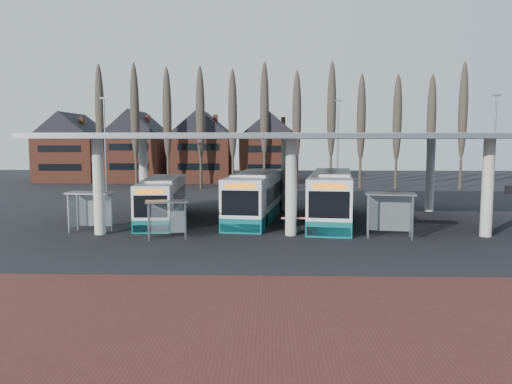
{
  "coord_description": "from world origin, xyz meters",
  "views": [
    {
      "loc": [
        -1.3,
        -28.19,
        5.9
      ],
      "look_at": [
        -2.3,
        7.0,
        2.24
      ],
      "focal_mm": 35.0,
      "sensor_mm": 36.0,
      "label": 1
    }
  ],
  "objects_px": {
    "bus_2": "(331,197)",
    "shelter_2": "(390,205)",
    "shelter_0": "(91,203)",
    "shelter_1": "(167,211)",
    "bus_0": "(163,200)",
    "bus_1": "(257,196)"
  },
  "relations": [
    {
      "from": "bus_0",
      "to": "bus_2",
      "type": "relative_size",
      "value": 0.85
    },
    {
      "from": "shelter_0",
      "to": "shelter_1",
      "type": "relative_size",
      "value": 1.1
    },
    {
      "from": "bus_2",
      "to": "shelter_2",
      "type": "relative_size",
      "value": 4.28
    },
    {
      "from": "bus_2",
      "to": "shelter_1",
      "type": "xyz_separation_m",
      "value": [
        -10.66,
        -7.06,
        -0.05
      ]
    },
    {
      "from": "bus_0",
      "to": "shelter_2",
      "type": "distance_m",
      "value": 16.51
    },
    {
      "from": "bus_1",
      "to": "shelter_2",
      "type": "distance_m",
      "value": 10.98
    },
    {
      "from": "bus_0",
      "to": "shelter_2",
      "type": "height_order",
      "value": "bus_0"
    },
    {
      "from": "bus_2",
      "to": "shelter_0",
      "type": "relative_size",
      "value": 4.57
    },
    {
      "from": "bus_1",
      "to": "bus_2",
      "type": "bearing_deg",
      "value": -2.23
    },
    {
      "from": "bus_2",
      "to": "shelter_1",
      "type": "height_order",
      "value": "bus_2"
    },
    {
      "from": "bus_2",
      "to": "shelter_2",
      "type": "bearing_deg",
      "value": -57.83
    },
    {
      "from": "bus_1",
      "to": "shelter_0",
      "type": "xyz_separation_m",
      "value": [
        -10.54,
        -5.87,
        0.21
      ]
    },
    {
      "from": "bus_1",
      "to": "bus_0",
      "type": "bearing_deg",
      "value": -165.57
    },
    {
      "from": "bus_1",
      "to": "shelter_2",
      "type": "bearing_deg",
      "value": -33.23
    },
    {
      "from": "bus_0",
      "to": "shelter_0",
      "type": "xyz_separation_m",
      "value": [
        -3.6,
        -5.06,
        0.4
      ]
    },
    {
      "from": "bus_0",
      "to": "bus_2",
      "type": "bearing_deg",
      "value": -5.01
    },
    {
      "from": "bus_1",
      "to": "shelter_0",
      "type": "height_order",
      "value": "bus_1"
    },
    {
      "from": "shelter_2",
      "to": "bus_2",
      "type": "bearing_deg",
      "value": 123.36
    },
    {
      "from": "shelter_0",
      "to": "shelter_2",
      "type": "relative_size",
      "value": 0.94
    },
    {
      "from": "shelter_1",
      "to": "shelter_2",
      "type": "distance_m",
      "value": 13.47
    },
    {
      "from": "shelter_1",
      "to": "shelter_2",
      "type": "height_order",
      "value": "shelter_2"
    },
    {
      "from": "shelter_2",
      "to": "shelter_0",
      "type": "bearing_deg",
      "value": -174.73
    }
  ]
}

